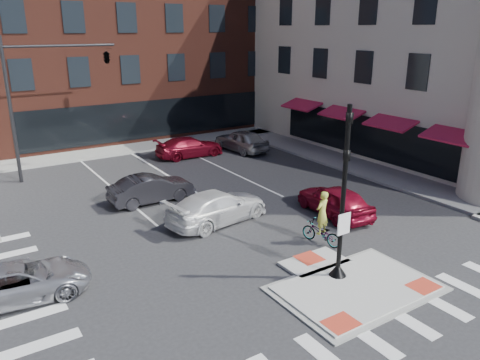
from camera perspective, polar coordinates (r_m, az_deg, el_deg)
ground at (r=16.85m, az=12.74°, el=-12.15°), size 120.00×120.00×0.00m
refuge_island at (r=16.67m, az=13.39°, el=-12.35°), size 5.40×4.65×0.13m
sidewalk_e at (r=30.49m, az=13.82°, el=1.80°), size 3.00×24.00×0.15m
sidewalk_n at (r=35.74m, az=-9.34°, el=4.45°), size 26.00×3.00×0.15m
building_n at (r=44.12m, az=-15.38°, el=16.77°), size 24.40×18.40×15.50m
building_e at (r=38.75m, az=24.58°, el=16.08°), size 21.90×23.90×17.70m
building_far_right at (r=66.95m, az=-16.29°, el=15.39°), size 12.00×12.00×12.00m
signal_pole at (r=16.06m, az=12.32°, el=-4.29°), size 0.60×0.60×5.98m
mast_arm_signal at (r=28.94m, az=-18.71°, el=12.92°), size 6.10×2.24×8.00m
silver_suv at (r=16.87m, az=-25.25°, el=-11.15°), size 4.55×2.40×1.22m
red_sedan at (r=22.17m, az=11.48°, el=-2.45°), size 2.08×4.35×1.43m
white_pickup at (r=20.97m, az=-2.75°, el=-3.28°), size 5.24×2.84×1.44m
bg_car_dark at (r=23.77m, az=-10.76°, el=-1.04°), size 4.24×1.51×1.39m
bg_car_silver at (r=33.14m, az=0.15°, el=4.86°), size 2.29×4.70×1.54m
bg_car_red at (r=31.85m, az=-6.16°, el=4.03°), size 4.70×2.02×1.35m
cyclist at (r=19.15m, az=9.89°, el=-5.58°), size 1.06×1.88×2.24m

